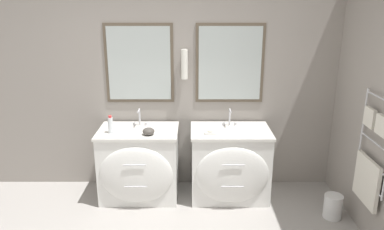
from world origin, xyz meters
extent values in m
cube|color=gray|center=(0.00, 1.92, 1.30)|extent=(5.87, 0.06, 2.60)
cube|color=brown|center=(-0.21, 1.88, 1.54)|extent=(0.80, 0.02, 0.93)
cube|color=#B2BCBA|center=(-0.21, 1.87, 1.54)|extent=(0.73, 0.01, 0.86)
cube|color=brown|center=(0.85, 1.88, 1.54)|extent=(0.80, 0.02, 0.93)
cube|color=#B2BCBA|center=(0.85, 1.87, 1.54)|extent=(0.73, 0.01, 0.86)
cylinder|color=white|center=(0.32, 1.83, 1.54)|extent=(0.08, 0.08, 0.35)
cube|color=silver|center=(0.32, 1.88, 1.54)|extent=(0.05, 0.02, 0.08)
cube|color=gray|center=(2.17, 0.85, 1.30)|extent=(0.06, 3.83, 2.60)
cylinder|color=silver|center=(2.10, 1.02, 1.00)|extent=(0.02, 0.02, 0.90)
cylinder|color=silver|center=(2.10, 0.75, 1.42)|extent=(0.02, 0.54, 0.02)
cylinder|color=silver|center=(2.10, 0.75, 1.21)|extent=(0.02, 0.54, 0.02)
cylinder|color=silver|center=(2.10, 0.75, 1.00)|extent=(0.02, 0.54, 0.02)
cylinder|color=silver|center=(2.10, 0.75, 0.79)|extent=(0.02, 0.54, 0.02)
cylinder|color=silver|center=(2.10, 0.75, 0.58)|extent=(0.02, 0.54, 0.02)
cube|color=silver|center=(2.08, 0.75, 0.60)|extent=(0.04, 0.45, 0.45)
cube|color=silver|center=(2.08, 0.63, 1.20)|extent=(0.04, 0.18, 0.18)
cube|color=silver|center=(2.08, 0.87, 1.20)|extent=(0.04, 0.18, 0.18)
cube|color=white|center=(-0.21, 1.56, 0.40)|extent=(0.89, 0.59, 0.80)
ellipsoid|color=white|center=(-0.21, 1.26, 0.40)|extent=(0.81, 0.13, 0.68)
cube|color=silver|center=(-0.21, 1.56, 0.82)|extent=(0.91, 0.62, 0.03)
ellipsoid|color=white|center=(-0.21, 1.53, 0.79)|extent=(0.44, 0.39, 0.09)
cylinder|color=silver|center=(-0.21, 1.19, 0.56)|extent=(0.24, 0.01, 0.01)
cylinder|color=silver|center=(-0.21, 1.19, 0.31)|extent=(0.24, 0.01, 0.01)
cube|color=white|center=(0.85, 1.56, 0.40)|extent=(0.89, 0.59, 0.80)
ellipsoid|color=white|center=(0.85, 1.26, 0.40)|extent=(0.81, 0.13, 0.68)
cube|color=silver|center=(0.85, 1.56, 0.82)|extent=(0.91, 0.62, 0.03)
ellipsoid|color=white|center=(0.85, 1.53, 0.79)|extent=(0.44, 0.39, 0.09)
cylinder|color=silver|center=(0.85, 1.19, 0.56)|extent=(0.24, 0.01, 0.01)
cylinder|color=silver|center=(0.85, 1.19, 0.31)|extent=(0.24, 0.01, 0.01)
cylinder|color=silver|center=(-0.21, 1.72, 0.94)|extent=(0.02, 0.02, 0.20)
cylinder|color=silver|center=(-0.21, 1.66, 1.03)|extent=(0.02, 0.11, 0.02)
cylinder|color=silver|center=(-0.28, 1.72, 0.85)|extent=(0.03, 0.03, 0.04)
cylinder|color=silver|center=(-0.14, 1.72, 0.85)|extent=(0.03, 0.03, 0.04)
cylinder|color=silver|center=(0.85, 1.72, 0.94)|extent=(0.02, 0.02, 0.20)
cylinder|color=silver|center=(0.85, 1.66, 1.03)|extent=(0.02, 0.11, 0.02)
cylinder|color=silver|center=(0.78, 1.72, 0.85)|extent=(0.03, 0.03, 0.04)
cylinder|color=silver|center=(0.92, 1.72, 0.85)|extent=(0.03, 0.03, 0.04)
cylinder|color=silver|center=(-0.49, 1.45, 0.92)|extent=(0.06, 0.06, 0.18)
cylinder|color=red|center=(-0.49, 1.45, 1.02)|extent=(0.04, 0.04, 0.02)
ellipsoid|color=#4C4742|center=(-0.07, 1.39, 0.87)|extent=(0.13, 0.13, 0.08)
cube|color=white|center=(0.61, 1.42, 0.85)|extent=(0.12, 0.08, 0.02)
ellipsoid|color=#F2E5CC|center=(0.61, 1.42, 0.87)|extent=(0.07, 0.05, 0.02)
cylinder|color=silver|center=(1.93, 1.07, 0.13)|extent=(0.19, 0.19, 0.26)
torus|color=silver|center=(1.93, 1.07, 0.26)|extent=(0.20, 0.20, 0.01)
camera|label=1|loc=(0.41, -2.47, 2.27)|focal=35.00mm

